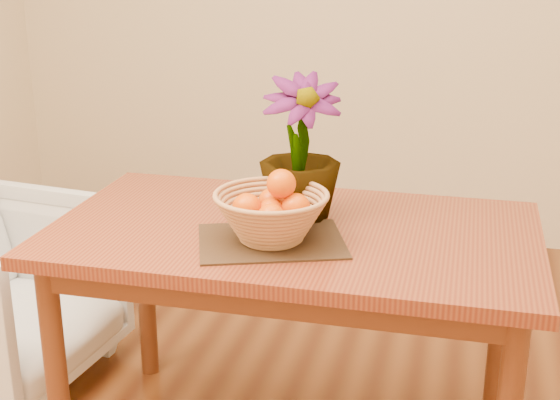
# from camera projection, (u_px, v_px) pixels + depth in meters

# --- Properties ---
(table) EXTENTS (1.40, 0.80, 0.75)m
(table) POSITION_uv_depth(u_px,v_px,m) (293.00, 255.00, 2.28)
(table) COLOR brown
(table) RESTS_ON floor
(placemat) EXTENTS (0.47, 0.41, 0.01)m
(placemat) POSITION_uv_depth(u_px,v_px,m) (271.00, 241.00, 2.15)
(placemat) COLOR #372414
(placemat) RESTS_ON table
(wicker_basket) EXTENTS (0.32, 0.32, 0.13)m
(wicker_basket) POSITION_uv_depth(u_px,v_px,m) (271.00, 218.00, 2.12)
(wicker_basket) COLOR tan
(wicker_basket) RESTS_ON placemat
(orange_pile) EXTENTS (0.21, 0.20, 0.14)m
(orange_pile) POSITION_uv_depth(u_px,v_px,m) (273.00, 204.00, 2.11)
(orange_pile) COLOR #DC5903
(orange_pile) RESTS_ON wicker_basket
(potted_plant) EXTENTS (0.30, 0.30, 0.43)m
(potted_plant) POSITION_uv_depth(u_px,v_px,m) (300.00, 148.00, 2.27)
(potted_plant) COLOR #174313
(potted_plant) RESTS_ON table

